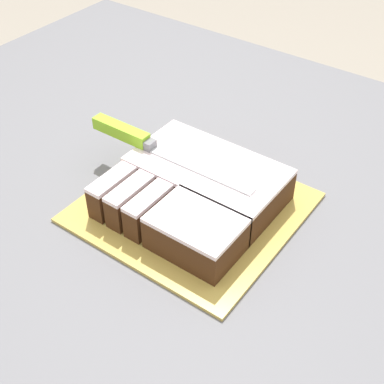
% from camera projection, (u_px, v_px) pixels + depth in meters
% --- Properties ---
extents(countertop, '(1.40, 1.10, 0.91)m').
position_uv_depth(countertop, '(187.00, 337.00, 1.23)').
color(countertop, slate).
rests_on(countertop, ground_plane).
extents(cake_board, '(0.33, 0.32, 0.01)m').
position_uv_depth(cake_board, '(192.00, 207.00, 0.88)').
color(cake_board, gold).
rests_on(cake_board, countertop).
extents(cake, '(0.25, 0.24, 0.06)m').
position_uv_depth(cake, '(195.00, 192.00, 0.86)').
color(cake, '#472814').
rests_on(cake, cake_board).
extents(knife, '(0.32, 0.02, 0.02)m').
position_uv_depth(knife, '(134.00, 137.00, 0.91)').
color(knife, silver).
rests_on(knife, cake).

